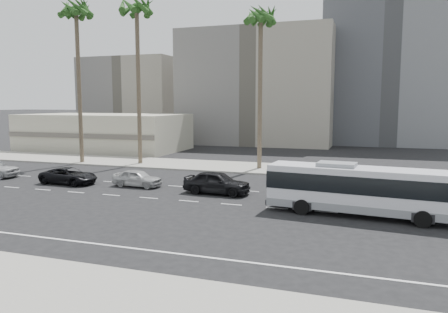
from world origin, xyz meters
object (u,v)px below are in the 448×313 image
at_px(palm_near, 261,20).
at_px(palm_far, 76,14).
at_px(car_c, 69,176).
at_px(car_a, 217,182).
at_px(palm_mid, 137,12).
at_px(city_bus, 360,189).
at_px(car_b, 137,178).

height_order(palm_near, palm_far, palm_far).
height_order(car_c, palm_near, palm_near).
distance_m(car_a, palm_far, 26.53).
distance_m(car_c, palm_mid, 19.17).
bearing_deg(palm_mid, car_a, -41.96).
distance_m(car_a, car_c, 12.73).
distance_m(city_bus, palm_mid, 30.54).
height_order(city_bus, car_a, city_bus).
bearing_deg(palm_near, car_c, -136.15).
distance_m(city_bus, car_c, 22.85).
bearing_deg(palm_far, palm_near, 5.47).
bearing_deg(car_a, car_c, 94.11).
xyz_separation_m(car_a, palm_mid, (-12.78, 11.49, 15.03)).
bearing_deg(city_bus, palm_near, 128.46).
bearing_deg(car_a, palm_far, 65.16).
height_order(car_b, palm_mid, palm_mid).
bearing_deg(city_bus, car_c, 178.45).
xyz_separation_m(car_a, palm_far, (-19.29, 10.31, 15.01)).
xyz_separation_m(car_b, palm_mid, (-5.95, 10.94, 15.18)).
height_order(car_a, car_c, car_a).
xyz_separation_m(city_bus, car_b, (-16.75, 3.69, -0.93)).
height_order(city_bus, palm_near, palm_near).
bearing_deg(car_b, palm_mid, 30.94).
bearing_deg(car_b, car_a, -92.17).
height_order(car_a, car_b, car_a).
bearing_deg(car_a, city_bus, -104.28).
bearing_deg(car_b, palm_far, 54.35).
bearing_deg(palm_mid, car_b, -61.48).
distance_m(car_b, palm_far, 21.91).
bearing_deg(city_bus, car_a, 168.32).
bearing_deg(palm_mid, car_c, -89.71).
relative_size(city_bus, palm_near, 0.68).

